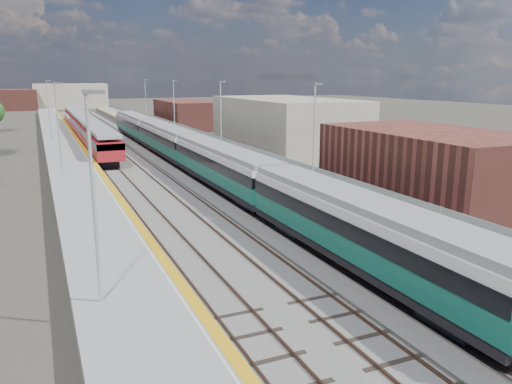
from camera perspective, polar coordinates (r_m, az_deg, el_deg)
ground at (r=61.23m, az=-12.36°, el=4.35°), size 320.00×320.00×0.00m
ballast_bed at (r=63.27m, az=-14.82°, el=4.52°), size 10.50×155.00×0.06m
tracks at (r=65.00m, az=-14.54°, el=4.82°), size 8.96×160.00×0.17m
platform_right at (r=64.76m, az=-8.23°, el=5.45°), size 4.70×155.00×8.52m
platform_left at (r=62.54m, az=-21.01°, el=4.44°), size 4.30×155.00×8.52m
buildings at (r=148.17m, az=-26.77°, el=12.35°), size 72.00×185.50×40.00m
green_train at (r=48.43m, az=-7.55°, el=4.81°), size 2.69×75.07×2.96m
red_train at (r=76.24m, az=-18.99°, el=7.11°), size 2.67×54.13×3.36m
tree_d at (r=83.90m, az=-0.50°, el=9.53°), size 4.46×4.46×6.05m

